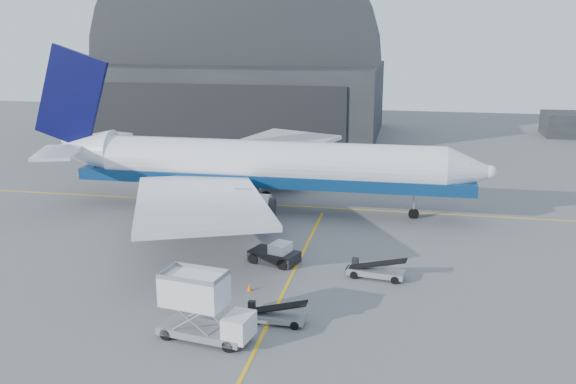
% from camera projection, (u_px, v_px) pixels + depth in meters
% --- Properties ---
extents(ground, '(200.00, 200.00, 0.00)m').
position_uv_depth(ground, '(289.00, 280.00, 48.66)').
color(ground, '#565659').
rests_on(ground, ground).
extents(taxi_lines, '(80.00, 42.12, 0.02)m').
position_uv_depth(taxi_lines, '(315.00, 229.00, 60.68)').
color(taxi_lines, gold).
rests_on(taxi_lines, ground).
extents(hangar, '(50.00, 28.30, 28.00)m').
position_uv_depth(hangar, '(236.00, 78.00, 111.90)').
color(hangar, black).
rests_on(hangar, ground).
extents(airliner, '(48.35, 46.88, 16.97)m').
position_uv_depth(airliner, '(253.00, 165.00, 65.89)').
color(airliner, white).
rests_on(airliner, ground).
extents(catering_truck, '(6.20, 3.16, 4.06)m').
position_uv_depth(catering_truck, '(202.00, 308.00, 39.17)').
color(catering_truck, gray).
rests_on(catering_truck, ground).
extents(pushback_tug, '(4.39, 3.33, 1.81)m').
position_uv_depth(pushback_tug, '(275.00, 255.00, 52.03)').
color(pushback_tug, black).
rests_on(pushback_tug, ground).
extents(belt_loader_a, '(4.32, 1.58, 1.64)m').
position_uv_depth(belt_loader_a, '(274.00, 315.00, 41.64)').
color(belt_loader_a, gray).
rests_on(belt_loader_a, ground).
extents(belt_loader_b, '(4.66, 2.11, 1.75)m').
position_uv_depth(belt_loader_b, '(375.00, 271.00, 49.01)').
color(belt_loader_b, gray).
rests_on(belt_loader_b, ground).
extents(traffic_cone, '(0.37, 0.37, 0.54)m').
position_uv_depth(traffic_cone, '(250.00, 287.00, 46.69)').
color(traffic_cone, '#FD6507').
rests_on(traffic_cone, ground).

